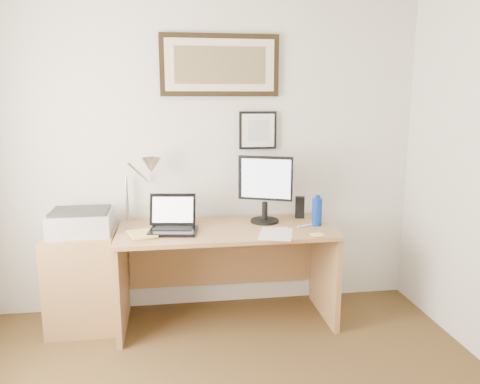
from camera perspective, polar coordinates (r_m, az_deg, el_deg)
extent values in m
cube|color=silver|center=(3.75, -4.70, 4.41)|extent=(3.50, 0.02, 2.50)
cube|color=#9D7042|center=(3.72, -18.66, -10.35)|extent=(0.50, 0.40, 0.73)
cylinder|color=#0B3099|center=(3.60, 9.37, -2.38)|extent=(0.08, 0.08, 0.22)
cylinder|color=#0B3099|center=(3.57, 9.43, -0.55)|extent=(0.04, 0.04, 0.02)
cube|color=black|center=(3.81, 7.30, -1.86)|extent=(0.09, 0.08, 0.17)
cube|color=white|center=(3.36, 4.39, -5.11)|extent=(0.31, 0.38, 0.00)
cube|color=white|center=(3.40, 4.54, -4.90)|extent=(0.22, 0.29, 0.00)
cube|color=#F0DE72|center=(3.35, 9.45, -5.18)|extent=(0.10, 0.10, 0.01)
cylinder|color=silver|center=(3.57, 7.95, -4.08)|extent=(0.14, 0.06, 0.02)
imported|color=#D8C665|center=(3.37, -13.28, -5.25)|extent=(0.24, 0.28, 0.02)
cube|color=#9D7042|center=(3.51, -1.72, -4.65)|extent=(1.60, 0.70, 0.03)
cube|color=#9D7042|center=(3.63, -14.22, -10.70)|extent=(0.04, 0.65, 0.72)
cube|color=#9D7042|center=(3.79, 10.27, -9.55)|extent=(0.04, 0.65, 0.72)
cube|color=#9D7042|center=(3.91, -2.26, -7.33)|extent=(1.50, 0.03, 0.55)
cube|color=black|center=(3.42, -8.13, -4.74)|extent=(0.37, 0.29, 0.02)
cube|color=black|center=(3.44, -8.14, -4.38)|extent=(0.30, 0.17, 0.00)
cube|color=black|center=(3.51, -8.20, -2.13)|extent=(0.35, 0.13, 0.23)
cube|color=white|center=(3.51, -8.20, -2.16)|extent=(0.30, 0.10, 0.18)
cylinder|color=black|center=(3.67, 3.03, -3.52)|extent=(0.22, 0.22, 0.02)
cylinder|color=black|center=(3.65, 3.04, -2.31)|extent=(0.04, 0.04, 0.14)
cube|color=black|center=(3.59, 3.11, 1.69)|extent=(0.40, 0.19, 0.34)
cube|color=silver|center=(3.57, 3.18, 1.63)|extent=(0.35, 0.15, 0.30)
cube|color=#ACACAE|center=(3.61, -18.81, -3.59)|extent=(0.44, 0.34, 0.16)
cube|color=#2D2D2D|center=(3.59, -18.90, -2.20)|extent=(0.40, 0.30, 0.02)
cylinder|color=silver|center=(3.74, -13.60, -0.88)|extent=(0.02, 0.02, 0.36)
cylinder|color=silver|center=(3.63, -12.28, 2.35)|extent=(0.15, 0.23, 0.19)
cone|color=silver|center=(3.56, -10.77, 3.20)|extent=(0.16, 0.18, 0.15)
cube|color=black|center=(3.72, -2.47, 15.18)|extent=(0.92, 0.03, 0.47)
cube|color=beige|center=(3.70, -2.44, 15.20)|extent=(0.84, 0.01, 0.39)
cube|color=brown|center=(3.70, -2.43, 15.20)|extent=(0.70, 0.00, 0.28)
cube|color=black|center=(3.76, 2.18, 7.52)|extent=(0.30, 0.02, 0.30)
cube|color=white|center=(3.75, 2.23, 7.51)|extent=(0.26, 0.00, 0.26)
cube|color=#B2B7BC|center=(3.75, 2.24, 7.50)|extent=(0.17, 0.00, 0.17)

